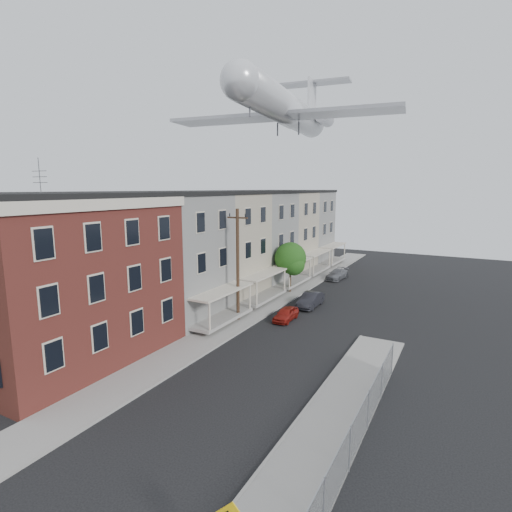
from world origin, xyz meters
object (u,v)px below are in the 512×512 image
at_px(car_near, 286,314).
at_px(car_far, 337,274).
at_px(airplane, 287,109).
at_px(utility_pole, 238,264).
at_px(car_mid, 311,300).
at_px(street_tree, 291,260).

xyz_separation_m(car_near, car_far, (-0.75, 16.40, 0.04)).
distance_m(car_near, car_far, 16.42).
bearing_deg(airplane, car_near, -65.42).
xyz_separation_m(utility_pole, car_mid, (3.80, 6.34, -4.03)).
relative_size(utility_pole, car_near, 2.87).
bearing_deg(utility_pole, airplane, 91.55).
bearing_deg(street_tree, car_mid, -45.93).
xyz_separation_m(utility_pole, street_tree, (0.33, 9.92, -1.22)).
bearing_deg(utility_pole, car_near, 28.48).
bearing_deg(car_near, car_far, 91.94).
distance_m(car_mid, airplane, 18.10).
distance_m(utility_pole, car_near, 5.65).
xyz_separation_m(car_mid, airplane, (-4.06, 3.48, 17.29)).
relative_size(utility_pole, car_mid, 2.29).
bearing_deg(car_mid, car_near, -95.50).
distance_m(street_tree, airplane, 14.50).
height_order(car_near, car_far, car_far).
bearing_deg(airplane, street_tree, 10.26).
bearing_deg(car_near, airplane, 113.89).
xyz_separation_m(street_tree, car_mid, (3.47, -3.59, -2.80)).
bearing_deg(car_far, airplane, -103.73).
bearing_deg(car_mid, street_tree, 133.84).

